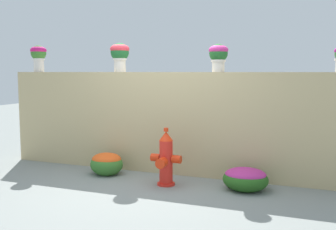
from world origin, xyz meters
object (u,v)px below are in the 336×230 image
Objects in this scene: potted_plant_0 at (39,55)px; fire_hydrant at (166,160)px; flower_bush_right at (245,178)px; potted_plant_2 at (218,54)px; potted_plant_1 at (120,53)px; flower_bush_left at (107,163)px.

potted_plant_0 reaches higher than fire_hydrant.
potted_plant_0 reaches higher than flower_bush_right.
potted_plant_0 is 3.18m from fire_hydrant.
potted_plant_2 is 1.83m from flower_bush_right.
potted_plant_1 is at bearing 146.20° from fire_hydrant.
potted_plant_1 is 2.83m from flower_bush_right.
potted_plant_0 is 0.76× the size of flower_bush_right.
flower_bush_left is at bearing -87.38° from potted_plant_1.
flower_bush_left is (-1.63, -0.48, -1.66)m from potted_plant_2.
potted_plant_1 is 0.58× the size of fire_hydrant.
fire_hydrant is at bearing -11.05° from flower_bush_left.
potted_plant_1 reaches higher than potted_plant_0.
potted_plant_1 is at bearing 92.62° from flower_bush_left.
potted_plant_1 is 1.14× the size of potted_plant_2.
potted_plant_2 is 0.80× the size of flower_bush_left.
fire_hydrant reaches higher than flower_bush_right.
flower_bush_left is (1.63, -0.50, -1.70)m from potted_plant_0.
potted_plant_1 is 2.01m from fire_hydrant.
potted_plant_0 is at bearing 165.21° from fire_hydrant.
potted_plant_2 is at bearing 16.32° from flower_bush_left.
potted_plant_0 is 0.91× the size of flower_bush_left.
fire_hydrant is at bearing -170.90° from flower_bush_right.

